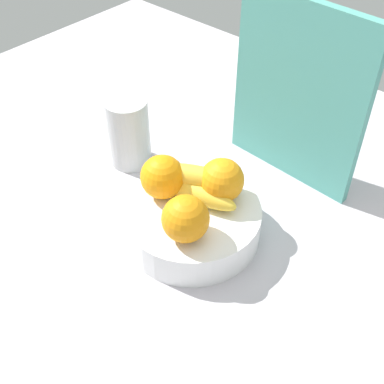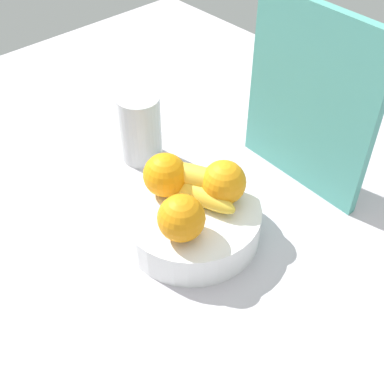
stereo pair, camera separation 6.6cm
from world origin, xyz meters
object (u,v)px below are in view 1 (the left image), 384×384
orange_front_right (222,180)px  thermos_tumbler (129,132)px  fruit_bowl (192,221)px  cutting_board (298,95)px  orange_front_left (187,220)px  banana_bunch (194,184)px  orange_center (163,177)px

orange_front_right → thermos_tumbler: bearing=176.5°
fruit_bowl → cutting_board: 30.53cm
orange_front_left → orange_front_right: size_ratio=1.00×
orange_front_right → thermos_tumbler: thermos_tumbler is taller
cutting_board → orange_front_left: bearing=-85.7°
banana_bunch → cutting_board: bearing=79.5°
orange_front_right → orange_center: bearing=-143.3°
orange_center → banana_bunch: orange_center is taller
orange_center → thermos_tumbler: thermos_tumbler is taller
banana_bunch → orange_front_left: bearing=-55.4°
orange_front_left → orange_center: (-10.18, 4.91, 0.00)cm
orange_front_left → cutting_board: bearing=91.9°
fruit_bowl → orange_center: (-6.50, -0.48, 7.12)cm
fruit_bowl → orange_front_left: (3.69, -5.38, 7.12)cm
orange_center → cutting_board: 29.56cm
orange_front_left → banana_bunch: 9.73cm
orange_center → banana_bunch: (4.68, 3.08, -0.85)cm
banana_bunch → thermos_tumbler: size_ratio=1.21×
fruit_bowl → orange_front_left: bearing=-55.6°
fruit_bowl → thermos_tumbler: bearing=163.0°
thermos_tumbler → orange_front_left: bearing=-24.7°
orange_front_right → orange_center: same height
orange_front_right → cutting_board: cutting_board is taller
orange_front_left → banana_bunch: bearing=124.6°
fruit_bowl → cutting_board: (2.63, 26.55, 14.83)cm
cutting_board → banana_bunch: bearing=-98.1°
orange_front_right → thermos_tumbler: (-25.68, 1.56, -2.90)cm
banana_bunch → orange_center: bearing=-146.7°
fruit_bowl → thermos_tumbler: size_ratio=1.66×
orange_center → thermos_tumbler: (-17.35, 7.77, -2.90)cm
fruit_bowl → orange_front_right: (1.83, 5.73, 7.12)cm
fruit_bowl → thermos_tumbler: 25.29cm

